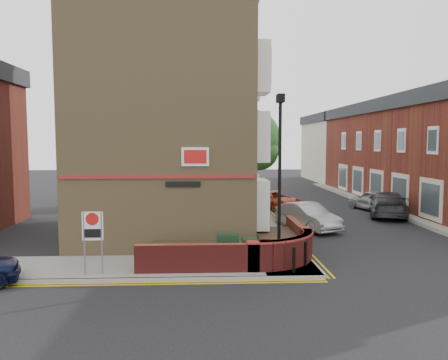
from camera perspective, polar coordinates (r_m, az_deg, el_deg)
ground at (r=15.31m, az=1.86°, el=-12.92°), size 120.00×120.00×0.00m
pavement_corner at (r=16.85m, az=-10.74°, el=-11.11°), size 13.00×3.00×0.12m
pavement_main at (r=31.04m, az=3.23°, el=-3.63°), size 2.00×32.00×0.12m
pavement_far at (r=31.30m, az=24.35°, el=-3.99°), size 4.00×40.00×0.12m
kerb_side at (r=15.43m, az=-11.54°, el=-12.65°), size 13.00×0.15×0.12m
kerb_main_near at (r=31.15m, az=5.07°, el=-3.60°), size 0.15×32.00×0.12m
kerb_main_far at (r=30.44m, az=20.99°, el=-4.12°), size 0.15×40.00×0.12m
yellow_lines_side at (r=15.21m, az=-11.69°, el=-13.12°), size 13.00×0.28×0.01m
yellow_lines_main at (r=31.20m, az=5.52°, el=-3.70°), size 0.28×32.00×0.01m
corner_building at (r=22.64m, az=-7.00°, el=8.80°), size 8.95×10.40×13.60m
garden_wall at (r=17.70m, az=1.21°, el=-10.43°), size 6.80×6.00×1.20m
lamppost at (r=16.02m, az=7.27°, el=0.07°), size 0.25×0.50×6.30m
utility_cabinet_large at (r=16.34m, az=0.44°, el=-9.13°), size 0.80×0.45×1.20m
utility_cabinet_small at (r=16.13m, az=3.38°, el=-9.52°), size 0.55×0.40×1.10m
bollard_near at (r=15.80m, az=9.11°, el=-10.25°), size 0.11×0.11×0.90m
bollard_far at (r=16.69m, az=10.59°, el=-9.45°), size 0.11×0.11×0.90m
zone_sign at (r=15.81m, az=-16.78°, el=-6.40°), size 0.72×0.07×2.20m
far_terrace at (r=35.20m, az=23.81°, el=3.49°), size 5.40×30.40×8.00m
far_terrace_cream at (r=54.81m, az=14.00°, el=4.16°), size 5.40×12.40×8.00m
tree_near at (r=28.74m, az=3.68°, el=4.97°), size 3.64×3.65×6.70m
tree_mid at (r=36.71m, az=2.30°, el=5.76°), size 4.03×4.03×7.42m
tree_far at (r=44.68m, az=1.42°, el=5.26°), size 3.81×3.81×7.00m
traffic_light_assembly at (r=39.73m, az=2.50°, el=2.21°), size 0.20×0.16×4.20m
silver_car_near at (r=24.06m, az=10.87°, el=-4.68°), size 3.06×4.50×1.40m
red_car_main at (r=31.22m, az=6.88°, el=-2.58°), size 3.51×4.85×1.22m
grey_car_far at (r=29.62m, az=20.58°, el=-2.93°), size 3.89×5.84×1.57m
silver_car_far at (r=31.68m, az=18.99°, el=-2.52°), size 2.78×4.51×1.43m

